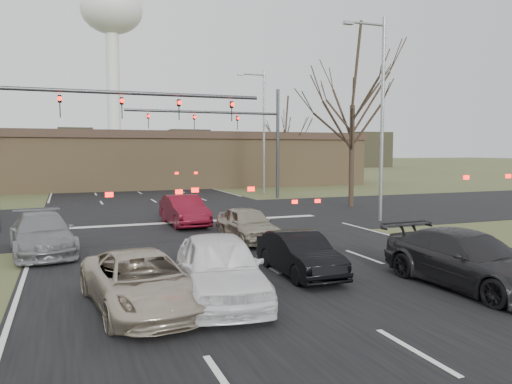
{
  "coord_description": "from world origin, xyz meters",
  "views": [
    {
      "loc": [
        -5.65,
        -10.95,
        3.56
      ],
      "look_at": [
        0.95,
        6.37,
        2.0
      ],
      "focal_mm": 35.0,
      "sensor_mm": 36.0,
      "label": 1
    }
  ],
  "objects_px": {
    "streetlight_right_near": "(379,109)",
    "streetlight_right_far": "(262,125)",
    "mast_arm_near": "(75,116)",
    "car_white_sedan": "(220,268)",
    "car_red_ahead": "(184,211)",
    "water_tower": "(112,21)",
    "mast_arm_far": "(242,130)",
    "car_black_hatch": "(300,254)",
    "building": "(150,159)",
    "car_silver_suv": "(142,281)",
    "car_charcoal_sedan": "(468,260)",
    "car_silver_ahead": "(248,224)",
    "car_grey_ahead": "(42,234)"
  },
  "relations": [
    {
      "from": "streetlight_right_near",
      "to": "streetlight_right_far",
      "type": "distance_m",
      "value": 17.01
    },
    {
      "from": "mast_arm_near",
      "to": "car_white_sedan",
      "type": "xyz_separation_m",
      "value": [
        2.9,
        -12.82,
        -4.28
      ]
    },
    {
      "from": "car_white_sedan",
      "to": "car_red_ahead",
      "type": "distance_m",
      "value": 12.07
    },
    {
      "from": "water_tower",
      "to": "mast_arm_near",
      "type": "bearing_deg",
      "value": -95.99
    },
    {
      "from": "mast_arm_far",
      "to": "streetlight_right_far",
      "type": "distance_m",
      "value": 5.12
    },
    {
      "from": "water_tower",
      "to": "car_black_hatch",
      "type": "xyz_separation_m",
      "value": [
        -5.5,
        -118.32,
        -34.86
      ]
    },
    {
      "from": "building",
      "to": "mast_arm_near",
      "type": "distance_m",
      "value": 26.14
    },
    {
      "from": "mast_arm_near",
      "to": "car_silver_suv",
      "type": "height_order",
      "value": "mast_arm_near"
    },
    {
      "from": "car_red_ahead",
      "to": "car_silver_suv",
      "type": "bearing_deg",
      "value": -109.02
    },
    {
      "from": "car_black_hatch",
      "to": "car_white_sedan",
      "type": "bearing_deg",
      "value": -151.31
    },
    {
      "from": "streetlight_right_far",
      "to": "car_white_sedan",
      "type": "xyz_separation_m",
      "value": [
        -11.65,
        -26.82,
        -4.8
      ]
    },
    {
      "from": "car_charcoal_sedan",
      "to": "water_tower",
      "type": "bearing_deg",
      "value": 85.48
    },
    {
      "from": "car_white_sedan",
      "to": "car_silver_ahead",
      "type": "height_order",
      "value": "car_white_sedan"
    },
    {
      "from": "car_charcoal_sedan",
      "to": "car_white_sedan",
      "type": "bearing_deg",
      "value": 165.46
    },
    {
      "from": "water_tower",
      "to": "streetlight_right_near",
      "type": "relative_size",
      "value": 4.45
    },
    {
      "from": "water_tower",
      "to": "car_silver_ahead",
      "type": "distance_m",
      "value": 118.17
    },
    {
      "from": "car_black_hatch",
      "to": "car_charcoal_sedan",
      "type": "relative_size",
      "value": 0.74
    },
    {
      "from": "mast_arm_far",
      "to": "streetlight_right_near",
      "type": "xyz_separation_m",
      "value": [
        2.64,
        -13.0,
        0.57
      ]
    },
    {
      "from": "mast_arm_near",
      "to": "streetlight_right_far",
      "type": "xyz_separation_m",
      "value": [
        14.55,
        14.0,
        0.51
      ]
    },
    {
      "from": "mast_arm_near",
      "to": "car_silver_ahead",
      "type": "bearing_deg",
      "value": -43.48
    },
    {
      "from": "water_tower",
      "to": "car_grey_ahead",
      "type": "xyz_separation_m",
      "value": [
        -12.5,
        -112.49,
        -34.77
      ]
    },
    {
      "from": "streetlight_right_far",
      "to": "car_silver_ahead",
      "type": "relative_size",
      "value": 2.53
    },
    {
      "from": "mast_arm_near",
      "to": "car_white_sedan",
      "type": "height_order",
      "value": "mast_arm_near"
    },
    {
      "from": "car_silver_suv",
      "to": "water_tower",
      "type": "bearing_deg",
      "value": 78.43
    },
    {
      "from": "building",
      "to": "car_grey_ahead",
      "type": "distance_m",
      "value": 31.71
    },
    {
      "from": "car_red_ahead",
      "to": "mast_arm_far",
      "type": "bearing_deg",
      "value": 56.41
    },
    {
      "from": "car_grey_ahead",
      "to": "car_red_ahead",
      "type": "height_order",
      "value": "car_red_ahead"
    },
    {
      "from": "mast_arm_near",
      "to": "streetlight_right_near",
      "type": "height_order",
      "value": "streetlight_right_near"
    },
    {
      "from": "mast_arm_near",
      "to": "car_silver_ahead",
      "type": "relative_size",
      "value": 3.06
    },
    {
      "from": "car_black_hatch",
      "to": "car_grey_ahead",
      "type": "height_order",
      "value": "car_grey_ahead"
    },
    {
      "from": "building",
      "to": "car_silver_ahead",
      "type": "xyz_separation_m",
      "value": [
        -1.1,
        -30.82,
        -1.99
      ]
    },
    {
      "from": "streetlight_right_far",
      "to": "car_black_hatch",
      "type": "xyz_separation_m",
      "value": [
        -8.82,
        -25.32,
        -4.97
      ]
    },
    {
      "from": "car_grey_ahead",
      "to": "car_red_ahead",
      "type": "distance_m",
      "value": 7.56
    },
    {
      "from": "building",
      "to": "streetlight_right_near",
      "type": "distance_m",
      "value": 28.97
    },
    {
      "from": "car_charcoal_sedan",
      "to": "building",
      "type": "bearing_deg",
      "value": 89.36
    },
    {
      "from": "car_grey_ahead",
      "to": "car_black_hatch",
      "type": "bearing_deg",
      "value": -46.66
    },
    {
      "from": "streetlight_right_near",
      "to": "car_black_hatch",
      "type": "height_order",
      "value": "streetlight_right_near"
    },
    {
      "from": "building",
      "to": "water_tower",
      "type": "bearing_deg",
      "value": 87.21
    },
    {
      "from": "car_charcoal_sedan",
      "to": "car_black_hatch",
      "type": "bearing_deg",
      "value": 138.48
    },
    {
      "from": "streetlight_right_near",
      "to": "streetlight_right_far",
      "type": "relative_size",
      "value": 1.0
    },
    {
      "from": "streetlight_right_far",
      "to": "car_silver_ahead",
      "type": "bearing_deg",
      "value": -113.01
    },
    {
      "from": "streetlight_right_near",
      "to": "building",
      "type": "bearing_deg",
      "value": 103.69
    },
    {
      "from": "mast_arm_near",
      "to": "car_grey_ahead",
      "type": "distance_m",
      "value": 7.13
    },
    {
      "from": "mast_arm_far",
      "to": "car_white_sedan",
      "type": "height_order",
      "value": "mast_arm_far"
    },
    {
      "from": "building",
      "to": "car_silver_ahead",
      "type": "distance_m",
      "value": 30.9
    },
    {
      "from": "car_white_sedan",
      "to": "car_black_hatch",
      "type": "relative_size",
      "value": 1.25
    },
    {
      "from": "streetlight_right_far",
      "to": "car_white_sedan",
      "type": "height_order",
      "value": "streetlight_right_far"
    },
    {
      "from": "water_tower",
      "to": "car_grey_ahead",
      "type": "bearing_deg",
      "value": -96.34
    },
    {
      "from": "streetlight_right_near",
      "to": "car_silver_suv",
      "type": "bearing_deg",
      "value": -142.82
    },
    {
      "from": "car_charcoal_sedan",
      "to": "car_grey_ahead",
      "type": "height_order",
      "value": "car_charcoal_sedan"
    }
  ]
}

